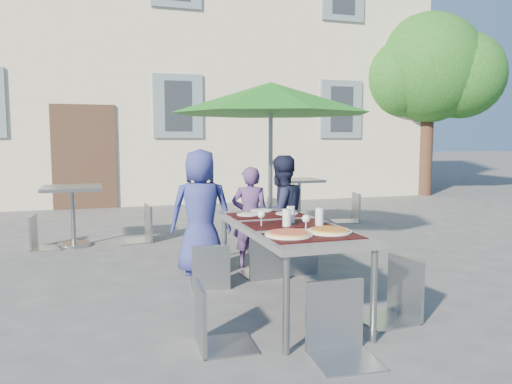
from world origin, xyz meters
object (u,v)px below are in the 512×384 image
object	(u,v)px
chair_4	(396,251)
bg_chair_l_1	(278,195)
cafe_table_1	(299,192)
child_0	(201,212)
bg_chair_l_0	(40,211)
cafe_table_0	(73,203)
child_2	(281,214)
dining_table	(287,231)
patio_umbrella	(271,100)
child_1	(250,217)
chair_1	(265,225)
pizza_near_left	(289,234)
bg_chair_r_0	(141,201)
bg_chair_r_1	(351,190)
chair_3	(213,277)
pizza_near_right	(329,230)
chair_0	(210,239)
chair_2	(297,226)

from	to	relation	value
chair_4	bg_chair_l_1	bearing A→B (deg)	81.64
cafe_table_1	chair_4	bearing A→B (deg)	-103.24
child_0	bg_chair_l_0	world-z (taller)	child_0
cafe_table_0	child_2	bearing A→B (deg)	-42.20
dining_table	patio_umbrella	bearing A→B (deg)	74.49
child_1	bg_chair_l_0	world-z (taller)	child_1
chair_1	bg_chair_l_0	world-z (taller)	chair_1
pizza_near_left	patio_umbrella	size ratio (longest dim) A/B	0.14
chair_1	bg_chair_r_0	xyz separation A→B (m)	(-1.10, 2.35, 0.01)
child_2	bg_chair_l_0	xyz separation A→B (m)	(-2.70, 2.03, -0.14)
cafe_table_0	bg_chair_l_0	bearing A→B (deg)	-174.34
child_1	chair_1	size ratio (longest dim) A/B	1.20
child_0	child_2	distance (m)	0.89
bg_chair_r_1	chair_3	bearing A→B (deg)	-127.82
pizza_near_right	chair_4	distance (m)	0.63
chair_0	cafe_table_1	distance (m)	4.15
chair_4	pizza_near_left	bearing A→B (deg)	179.84
child_1	bg_chair_r_0	world-z (taller)	child_1
chair_1	chair_4	xyz separation A→B (m)	(0.62, -1.51, -0.01)
dining_table	bg_chair_l_1	distance (m)	4.39
chair_3	child_0	bearing A→B (deg)	81.05
bg_chair_l_0	bg_chair_l_1	size ratio (longest dim) A/B	1.00
chair_1	bg_chair_l_1	world-z (taller)	chair_1
child_0	chair_4	distance (m)	2.24
chair_0	chair_4	bearing A→B (deg)	-46.16
chair_0	child_1	bearing A→B (deg)	46.05
chair_2	pizza_near_right	bearing A→B (deg)	-103.36
chair_1	bg_chair_r_1	distance (m)	3.94
dining_table	child_0	distance (m)	1.45
chair_4	cafe_table_1	size ratio (longest dim) A/B	1.26
child_0	bg_chair_l_1	size ratio (longest dim) A/B	1.56
pizza_near_right	chair_4	world-z (taller)	chair_4
bg_chair_l_0	bg_chair_r_0	distance (m)	1.35
child_2	bg_chair_l_0	size ratio (longest dim) A/B	1.48
dining_table	child_1	size ratio (longest dim) A/B	1.58
chair_2	bg_chair_r_0	xyz separation A→B (m)	(-1.49, 2.30, 0.05)
child_0	chair_1	xyz separation A→B (m)	(0.62, -0.35, -0.12)
chair_2	bg_chair_r_1	world-z (taller)	bg_chair_r_1
pizza_near_left	bg_chair_l_1	distance (m)	4.91
child_1	patio_umbrella	bearing A→B (deg)	-108.85
dining_table	bg_chair_r_0	size ratio (longest dim) A/B	1.86
chair_3	patio_umbrella	bearing A→B (deg)	63.03
child_1	bg_chair_r_0	size ratio (longest dim) A/B	1.18
child_1	bg_chair_l_1	world-z (taller)	child_1
child_2	bg_chair_l_0	bearing A→B (deg)	-54.10
dining_table	chair_2	bearing A→B (deg)	63.17
chair_4	bg_chair_l_0	world-z (taller)	chair_4
bg_chair_l_0	child_2	bearing A→B (deg)	-36.92
pizza_near_left	cafe_table_1	size ratio (longest dim) A/B	0.48
chair_2	chair_4	bearing A→B (deg)	-81.45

